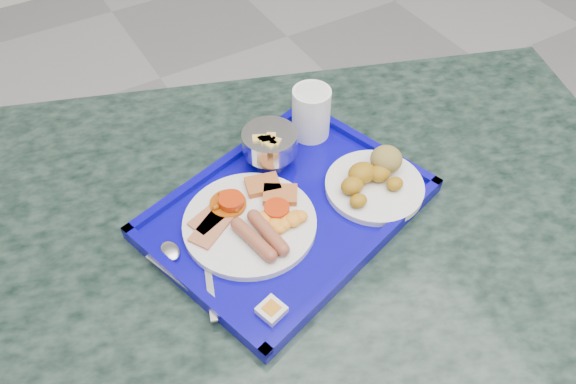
{
  "coord_description": "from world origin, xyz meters",
  "views": [
    {
      "loc": [
        -0.57,
        -0.09,
        1.53
      ],
      "look_at": [
        -0.25,
        0.45,
        0.84
      ],
      "focal_mm": 35.0,
      "sensor_mm": 36.0,
      "label": 1
    }
  ],
  "objects_px": {
    "tray": "(288,210)",
    "main_plate": "(253,220)",
    "fruit_bowl": "(270,143)",
    "table": "(306,285)",
    "juice_cup": "(311,111)",
    "bread_plate": "(375,179)"
  },
  "relations": [
    {
      "from": "table",
      "to": "juice_cup",
      "type": "height_order",
      "value": "juice_cup"
    },
    {
      "from": "tray",
      "to": "fruit_bowl",
      "type": "xyz_separation_m",
      "value": [
        0.03,
        0.11,
        0.05
      ]
    },
    {
      "from": "main_plate",
      "to": "juice_cup",
      "type": "distance_m",
      "value": 0.25
    },
    {
      "from": "fruit_bowl",
      "to": "juice_cup",
      "type": "xyz_separation_m",
      "value": [
        0.11,
        0.03,
        0.01
      ]
    },
    {
      "from": "main_plate",
      "to": "bread_plate",
      "type": "relative_size",
      "value": 1.28
    },
    {
      "from": "main_plate",
      "to": "fruit_bowl",
      "type": "bearing_deg",
      "value": 50.12
    },
    {
      "from": "table",
      "to": "main_plate",
      "type": "distance_m",
      "value": 0.25
    },
    {
      "from": "tray",
      "to": "main_plate",
      "type": "xyz_separation_m",
      "value": [
        -0.07,
        -0.0,
        0.02
      ]
    },
    {
      "from": "bread_plate",
      "to": "fruit_bowl",
      "type": "bearing_deg",
      "value": 130.64
    },
    {
      "from": "juice_cup",
      "to": "fruit_bowl",
      "type": "bearing_deg",
      "value": -165.26
    },
    {
      "from": "table",
      "to": "bread_plate",
      "type": "bearing_deg",
      "value": -0.98
    },
    {
      "from": "tray",
      "to": "main_plate",
      "type": "height_order",
      "value": "main_plate"
    },
    {
      "from": "bread_plate",
      "to": "juice_cup",
      "type": "distance_m",
      "value": 0.18
    },
    {
      "from": "main_plate",
      "to": "juice_cup",
      "type": "bearing_deg",
      "value": 35.5
    },
    {
      "from": "fruit_bowl",
      "to": "main_plate",
      "type": "bearing_deg",
      "value": -129.88
    },
    {
      "from": "table",
      "to": "main_plate",
      "type": "bearing_deg",
      "value": 162.56
    },
    {
      "from": "table",
      "to": "tray",
      "type": "relative_size",
      "value": 2.78
    },
    {
      "from": "bread_plate",
      "to": "fruit_bowl",
      "type": "xyz_separation_m",
      "value": [
        -0.13,
        0.15,
        0.03
      ]
    },
    {
      "from": "tray",
      "to": "main_plate",
      "type": "bearing_deg",
      "value": -177.82
    },
    {
      "from": "fruit_bowl",
      "to": "table",
      "type": "bearing_deg",
      "value": -92.89
    },
    {
      "from": "main_plate",
      "to": "bread_plate",
      "type": "xyz_separation_m",
      "value": [
        0.23,
        -0.03,
        0.01
      ]
    },
    {
      "from": "table",
      "to": "bread_plate",
      "type": "height_order",
      "value": "bread_plate"
    }
  ]
}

